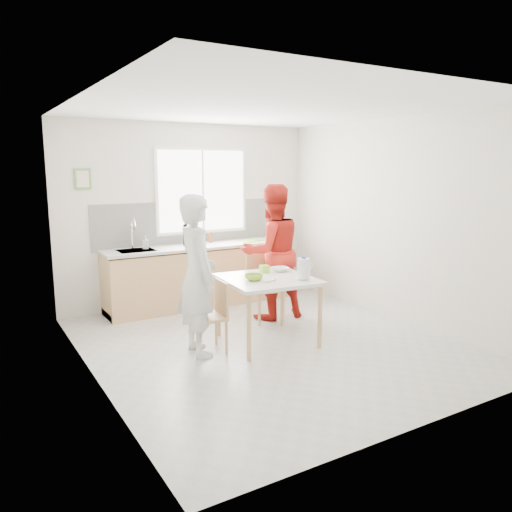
# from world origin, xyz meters

# --- Properties ---
(ground) EXTENTS (4.50, 4.50, 0.00)m
(ground) POSITION_xyz_m (0.00, 0.00, 0.00)
(ground) COLOR #B7B7B2
(ground) RESTS_ON ground
(room_shell) EXTENTS (4.50, 4.50, 4.50)m
(room_shell) POSITION_xyz_m (0.00, 0.00, 1.64)
(room_shell) COLOR silver
(room_shell) RESTS_ON ground
(window) EXTENTS (1.50, 0.06, 1.30)m
(window) POSITION_xyz_m (0.20, 2.23, 1.70)
(window) COLOR white
(window) RESTS_ON room_shell
(backsplash) EXTENTS (3.00, 0.02, 0.65)m
(backsplash) POSITION_xyz_m (0.00, 2.24, 1.23)
(backsplash) COLOR white
(backsplash) RESTS_ON room_shell
(picture_frame) EXTENTS (0.22, 0.03, 0.28)m
(picture_frame) POSITION_xyz_m (-1.55, 2.23, 1.90)
(picture_frame) COLOR #579745
(picture_frame) RESTS_ON room_shell
(kitchen_counter) EXTENTS (2.84, 0.64, 1.37)m
(kitchen_counter) POSITION_xyz_m (-0.00, 1.95, 0.42)
(kitchen_counter) COLOR tan
(kitchen_counter) RESTS_ON ground
(dining_table) EXTENTS (1.10, 1.10, 0.78)m
(dining_table) POSITION_xyz_m (0.02, 0.07, 0.70)
(dining_table) COLOR silver
(dining_table) RESTS_ON ground
(chair_left) EXTENTS (0.40, 0.40, 0.80)m
(chair_left) POSITION_xyz_m (-0.67, 0.13, 0.44)
(chair_left) COLOR tan
(chair_left) RESTS_ON ground
(chair_far) EXTENTS (0.45, 0.45, 0.90)m
(chair_far) POSITION_xyz_m (0.44, 0.85, 0.50)
(chair_far) COLOR tan
(chair_far) RESTS_ON ground
(person_white) EXTENTS (0.48, 0.68, 1.78)m
(person_white) POSITION_xyz_m (-0.84, 0.15, 0.89)
(person_white) COLOR silver
(person_white) RESTS_ON ground
(person_red) EXTENTS (0.95, 0.77, 1.84)m
(person_red) POSITION_xyz_m (0.59, 0.87, 0.92)
(person_red) COLOR red
(person_red) RESTS_ON ground
(bowl_green) EXTENTS (0.23, 0.23, 0.07)m
(bowl_green) POSITION_xyz_m (-0.18, 0.04, 0.81)
(bowl_green) COLOR #8EB429
(bowl_green) RESTS_ON dining_table
(bowl_white) EXTENTS (0.23, 0.23, 0.05)m
(bowl_white) POSITION_xyz_m (0.34, 0.29, 0.81)
(bowl_white) COLOR white
(bowl_white) RESTS_ON dining_table
(milk_jug) EXTENTS (0.20, 0.14, 0.26)m
(milk_jug) POSITION_xyz_m (0.32, -0.24, 0.92)
(milk_jug) COLOR white
(milk_jug) RESTS_ON dining_table
(green_box) EXTENTS (0.11, 0.11, 0.09)m
(green_box) POSITION_xyz_m (0.15, 0.34, 0.83)
(green_box) COLOR #93D631
(green_box) RESTS_ON dining_table
(spoon) EXTENTS (0.16, 0.05, 0.01)m
(spoon) POSITION_xyz_m (-0.08, -0.14, 0.79)
(spoon) COLOR #A5A5AA
(spoon) RESTS_ON dining_table
(cutting_board) EXTENTS (0.42, 0.36, 0.01)m
(cutting_board) POSITION_xyz_m (0.87, 1.91, 0.93)
(cutting_board) COLOR #6CBA2A
(cutting_board) RESTS_ON kitchen_counter
(wine_bottle_a) EXTENTS (0.07, 0.07, 0.32)m
(wine_bottle_a) POSITION_xyz_m (-0.19, 1.99, 1.08)
(wine_bottle_a) COLOR black
(wine_bottle_a) RESTS_ON kitchen_counter
(wine_bottle_b) EXTENTS (0.07, 0.07, 0.30)m
(wine_bottle_b) POSITION_xyz_m (-0.15, 2.04, 1.07)
(wine_bottle_b) COLOR black
(wine_bottle_b) RESTS_ON kitchen_counter
(jar_amber) EXTENTS (0.06, 0.06, 0.16)m
(jar_amber) POSITION_xyz_m (0.26, 2.09, 1.00)
(jar_amber) COLOR brown
(jar_amber) RESTS_ON kitchen_counter
(soap_bottle) EXTENTS (0.11, 0.11, 0.19)m
(soap_bottle) POSITION_xyz_m (-0.79, 2.01, 1.01)
(soap_bottle) COLOR #999999
(soap_bottle) RESTS_ON kitchen_counter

